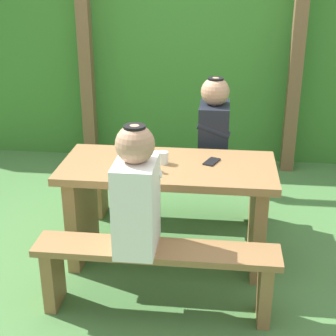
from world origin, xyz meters
TOP-DOWN VIEW (x-y plane):
  - ground_plane at (0.00, 0.00)m, footprint 12.00×12.00m
  - hedge_backdrop at (0.00, 2.25)m, footprint 6.40×0.64m
  - pergola_post_left at (-0.99, 1.74)m, footprint 0.12×0.12m
  - pergola_post_right at (0.99, 1.74)m, footprint 0.12×0.12m
  - picnic_table at (0.00, 0.00)m, footprint 1.40×0.64m
  - bench_near at (0.00, -0.59)m, footprint 1.40×0.24m
  - bench_far at (0.00, 0.59)m, footprint 1.40×0.24m
  - person_white_shirt at (-0.11, -0.59)m, footprint 0.25×0.35m
  - person_black_coat at (0.28, 0.59)m, footprint 0.25×0.35m
  - drinking_glass at (-0.03, 0.01)m, footprint 0.06×0.06m
  - bottle_left at (-0.19, -0.09)m, footprint 0.06×0.06m
  - cell_phone at (0.28, 0.07)m, footprint 0.12×0.16m

SIDE VIEW (x-z plane):
  - ground_plane at x=0.00m, z-range 0.00..0.00m
  - bench_near at x=0.00m, z-range 0.10..0.53m
  - bench_far at x=0.00m, z-range 0.10..0.53m
  - picnic_table at x=0.00m, z-range 0.13..0.83m
  - cell_phone at x=0.28m, z-range 0.70..0.71m
  - drinking_glass at x=-0.03m, z-range 0.70..0.78m
  - person_white_shirt at x=-0.11m, z-range 0.41..1.13m
  - person_black_coat at x=0.28m, z-range 0.41..1.13m
  - bottle_left at x=-0.19m, z-range 0.68..0.91m
  - hedge_backdrop at x=0.00m, z-range 0.00..1.77m
  - pergola_post_left at x=-0.99m, z-range 0.00..2.24m
  - pergola_post_right at x=0.99m, z-range 0.00..2.24m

